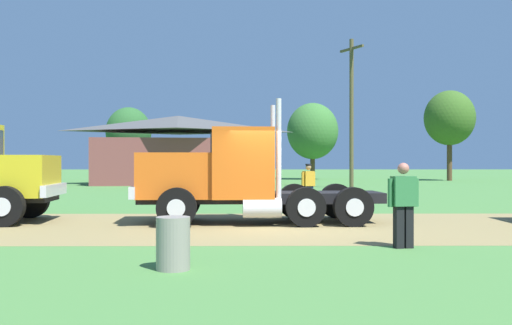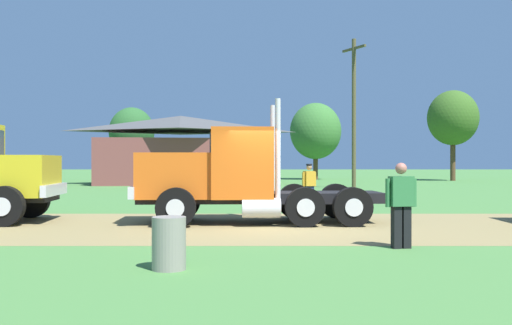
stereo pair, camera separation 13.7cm
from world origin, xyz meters
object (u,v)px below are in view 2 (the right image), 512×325
object	(u,v)px
visitor_far_side	(309,184)
truck_foreground_white	(230,178)
steel_barrel	(169,243)
utility_pole_near	(354,109)
visitor_walking_mid	(401,202)
shed_building	(181,151)

from	to	relation	value
visitor_far_side	truck_foreground_white	bearing A→B (deg)	-116.93
steel_barrel	utility_pole_near	xyz separation A→B (m)	(7.52, 26.29, 4.53)
visitor_walking_mid	shed_building	world-z (taller)	shed_building
steel_barrel	shed_building	world-z (taller)	shed_building
truck_foreground_white	utility_pole_near	size ratio (longest dim) A/B	0.73
truck_foreground_white	shed_building	bearing A→B (deg)	100.50
shed_building	utility_pole_near	distance (m)	13.95
visitor_walking_mid	utility_pole_near	bearing A→B (deg)	82.22
truck_foreground_white	shed_building	size ratio (longest dim) A/B	0.52
truck_foreground_white	steel_barrel	bearing A→B (deg)	-95.53
shed_building	utility_pole_near	xyz separation A→B (m)	(11.81, -7.01, 2.47)
truck_foreground_white	visitor_walking_mid	distance (m)	5.77
truck_foreground_white	steel_barrel	world-z (taller)	truck_foreground_white
visitor_walking_mid	shed_building	distance (m)	32.32
shed_building	steel_barrel	bearing A→B (deg)	-82.66
truck_foreground_white	utility_pole_near	bearing A→B (deg)	70.69
visitor_walking_mid	visitor_far_side	world-z (taller)	visitor_walking_mid
visitor_far_side	steel_barrel	xyz separation A→B (m)	(-3.35, -12.00, -0.44)
visitor_walking_mid	steel_barrel	bearing A→B (deg)	-152.85
visitor_far_side	shed_building	world-z (taller)	shed_building
steel_barrel	utility_pole_near	world-z (taller)	utility_pole_near
truck_foreground_white	visitor_walking_mid	size ratio (longest dim) A/B	4.11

